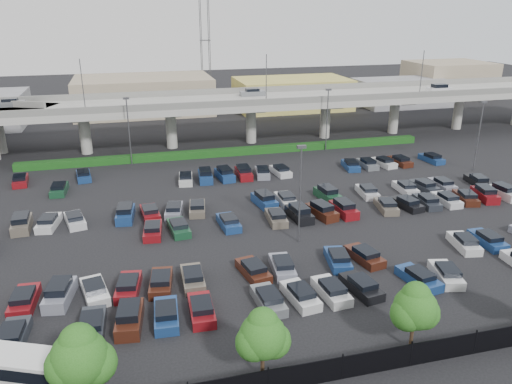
{
  "coord_description": "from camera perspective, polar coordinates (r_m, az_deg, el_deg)",
  "views": [
    {
      "loc": [
        -16.06,
        -52.03,
        22.96
      ],
      "look_at": [
        -1.91,
        2.1,
        2.0
      ],
      "focal_mm": 35.0,
      "sensor_mm": 36.0,
      "label": 1
    }
  ],
  "objects": [
    {
      "name": "light_poles",
      "position": [
        57.8,
        -2.1,
        3.71
      ],
      "size": [
        66.9,
        48.38,
        10.3
      ],
      "color": "#4A494E",
      "rests_on": "ground"
    },
    {
      "name": "overpass",
      "position": [
        87.0,
        -3.93,
        9.9
      ],
      "size": [
        150.0,
        13.0,
        15.8
      ],
      "color": "gray",
      "rests_on": "ground"
    },
    {
      "name": "fence",
      "position": [
        36.33,
        15.78,
        -17.75
      ],
      "size": [
        70.0,
        0.1,
        2.0
      ],
      "color": "black",
      "rests_on": "ground"
    },
    {
      "name": "tree_row",
      "position": [
        36.18,
        16.08,
        -12.87
      ],
      "size": [
        65.07,
        3.66,
        5.94
      ],
      "color": "#332316",
      "rests_on": "ground"
    },
    {
      "name": "comm_tower",
      "position": [
        127.82,
        -5.85,
        17.14
      ],
      "size": [
        2.4,
        2.4,
        30.0
      ],
      "color": "#4A494E",
      "rests_on": "ground"
    },
    {
      "name": "hedge",
      "position": [
        81.81,
        -2.77,
        4.62
      ],
      "size": [
        66.0,
        1.6,
        1.1
      ],
      "primitive_type": "cube",
      "color": "#123F12",
      "rests_on": "ground"
    },
    {
      "name": "ground",
      "position": [
        59.09,
        2.31,
        -2.34
      ],
      "size": [
        280.0,
        280.0,
        0.0
      ],
      "primitive_type": "plane",
      "color": "black"
    },
    {
      "name": "shuttle_bus",
      "position": [
        36.78,
        -24.41,
        -17.89
      ],
      "size": [
        7.17,
        4.9,
        2.19
      ],
      "color": "silver",
      "rests_on": "ground"
    },
    {
      "name": "parked_cars",
      "position": [
        55.27,
        3.7,
        -3.37
      ],
      "size": [
        63.04,
        41.64,
        1.67
      ],
      "color": "slate",
      "rests_on": "ground"
    },
    {
      "name": "distant_buildings",
      "position": [
        118.9,
        -0.63,
        11.24
      ],
      "size": [
        138.0,
        24.0,
        9.0
      ],
      "color": "slate",
      "rests_on": "ground"
    }
  ]
}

